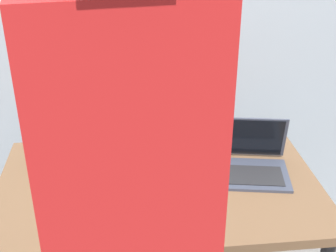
{
  "coord_description": "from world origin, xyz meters",
  "views": [
    {
      "loc": [
        -0.12,
        -1.49,
        1.76
      ],
      "look_at": [
        0.04,
        0.0,
        0.99
      ],
      "focal_mm": 48.43,
      "sensor_mm": 36.0,
      "label": 1
    }
  ],
  "objects": [
    {
      "name": "beer_bottle_green",
      "position": [
        -0.34,
        0.14,
        0.87
      ],
      "size": [
        0.07,
        0.07,
        0.33
      ],
      "color": "#1E5123",
      "rests_on": "desk"
    },
    {
      "name": "desk",
      "position": [
        0.0,
        0.0,
        0.66
      ],
      "size": [
        1.27,
        0.78,
        0.74
      ],
      "color": "brown",
      "rests_on": "ground"
    },
    {
      "name": "laptop",
      "position": [
        0.37,
        0.06,
        0.78
      ],
      "size": [
        0.37,
        0.32,
        0.2
      ],
      "color": "#383D4C",
      "rests_on": "desk"
    },
    {
      "name": "back_wall",
      "position": [
        0.0,
        0.74,
        1.3
      ],
      "size": [
        6.0,
        0.1,
        2.6
      ],
      "primitive_type": "cube",
      "color": "#99A3AD",
      "rests_on": "ground"
    },
    {
      "name": "beer_bottle_dark",
      "position": [
        -0.45,
        0.2,
        0.86
      ],
      "size": [
        0.07,
        0.07,
        0.3
      ],
      "color": "#472B14",
      "rests_on": "desk"
    }
  ]
}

